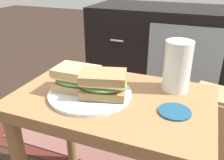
{
  "coord_description": "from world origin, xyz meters",
  "views": [
    {
      "loc": [
        0.22,
        -0.56,
        0.79
      ],
      "look_at": [
        -0.0,
        0.0,
        0.51
      ],
      "focal_mm": 38.71,
      "sensor_mm": 36.0,
      "label": 1
    }
  ],
  "objects_px": {
    "sandwich_back": "(103,84)",
    "beer_glass": "(177,67)",
    "paper_bag": "(215,126)",
    "coaster": "(174,112)",
    "plate": "(90,93)",
    "tv_cabinet": "(168,53)",
    "sandwich_front": "(77,78)"
  },
  "relations": [
    {
      "from": "sandwich_front",
      "to": "paper_bag",
      "type": "relative_size",
      "value": 0.41
    },
    {
      "from": "coaster",
      "to": "tv_cabinet",
      "type": "bearing_deg",
      "value": 99.9
    },
    {
      "from": "paper_bag",
      "to": "sandwich_front",
      "type": "bearing_deg",
      "value": -134.75
    },
    {
      "from": "coaster",
      "to": "paper_bag",
      "type": "relative_size",
      "value": 0.25
    },
    {
      "from": "plate",
      "to": "beer_glass",
      "type": "bearing_deg",
      "value": 30.08
    },
    {
      "from": "plate",
      "to": "beer_glass",
      "type": "height_order",
      "value": "beer_glass"
    },
    {
      "from": "tv_cabinet",
      "to": "sandwich_front",
      "type": "bearing_deg",
      "value": -96.72
    },
    {
      "from": "sandwich_front",
      "to": "paper_bag",
      "type": "distance_m",
      "value": 0.7
    },
    {
      "from": "sandwich_front",
      "to": "beer_glass",
      "type": "relative_size",
      "value": 0.92
    },
    {
      "from": "tv_cabinet",
      "to": "paper_bag",
      "type": "height_order",
      "value": "tv_cabinet"
    },
    {
      "from": "coaster",
      "to": "paper_bag",
      "type": "distance_m",
      "value": 0.55
    },
    {
      "from": "sandwich_back",
      "to": "beer_glass",
      "type": "distance_m",
      "value": 0.22
    },
    {
      "from": "coaster",
      "to": "paper_bag",
      "type": "bearing_deg",
      "value": 71.94
    },
    {
      "from": "sandwich_back",
      "to": "paper_bag",
      "type": "bearing_deg",
      "value": 52.38
    },
    {
      "from": "tv_cabinet",
      "to": "paper_bag",
      "type": "relative_size",
      "value": 2.91
    },
    {
      "from": "coaster",
      "to": "paper_bag",
      "type": "height_order",
      "value": "coaster"
    },
    {
      "from": "tv_cabinet",
      "to": "coaster",
      "type": "distance_m",
      "value": 1.0
    },
    {
      "from": "plate",
      "to": "paper_bag",
      "type": "bearing_deg",
      "value": 48.66
    },
    {
      "from": "plate",
      "to": "beer_glass",
      "type": "distance_m",
      "value": 0.26
    },
    {
      "from": "beer_glass",
      "to": "coaster",
      "type": "bearing_deg",
      "value": -81.72
    },
    {
      "from": "plate",
      "to": "beer_glass",
      "type": "relative_size",
      "value": 1.6
    },
    {
      "from": "sandwich_back",
      "to": "beer_glass",
      "type": "height_order",
      "value": "beer_glass"
    },
    {
      "from": "tv_cabinet",
      "to": "beer_glass",
      "type": "relative_size",
      "value": 6.48
    },
    {
      "from": "plate",
      "to": "sandwich_back",
      "type": "xyz_separation_m",
      "value": [
        0.04,
        -0.0,
        0.04
      ]
    },
    {
      "from": "sandwich_front",
      "to": "coaster",
      "type": "distance_m",
      "value": 0.29
    },
    {
      "from": "paper_bag",
      "to": "beer_glass",
      "type": "bearing_deg",
      "value": -117.87
    },
    {
      "from": "beer_glass",
      "to": "sandwich_back",
      "type": "bearing_deg",
      "value": -143.13
    },
    {
      "from": "sandwich_front",
      "to": "coaster",
      "type": "relative_size",
      "value": 1.63
    },
    {
      "from": "beer_glass",
      "to": "coaster",
      "type": "height_order",
      "value": "beer_glass"
    },
    {
      "from": "tv_cabinet",
      "to": "sandwich_back",
      "type": "relative_size",
      "value": 6.43
    },
    {
      "from": "tv_cabinet",
      "to": "beer_glass",
      "type": "height_order",
      "value": "beer_glass"
    },
    {
      "from": "plate",
      "to": "sandwich_front",
      "type": "height_order",
      "value": "sandwich_front"
    }
  ]
}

